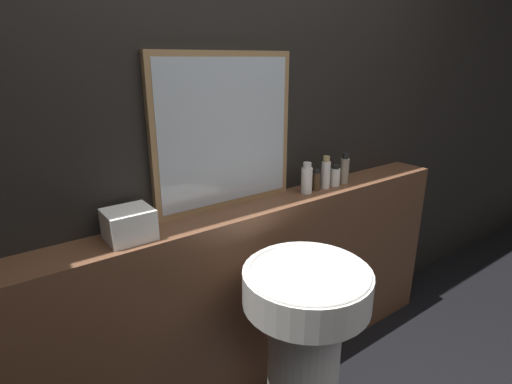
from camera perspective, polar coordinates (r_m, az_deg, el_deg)
name	(u,v)px	position (r m, az deg, el deg)	size (l,w,h in m)	color
wall_back	(240,137)	(1.85, -2.34, 7.86)	(8.00, 0.06, 2.50)	black
vanity_counter	(257,296)	(2.04, 0.21, -14.60)	(2.43, 0.22, 0.96)	brown
pedestal_sink	(304,343)	(1.70, 6.89, -20.63)	(0.49, 0.49, 0.86)	white
mirror	(225,132)	(1.74, -4.41, 8.50)	(0.69, 0.03, 0.67)	#937047
towel_stack	(129,224)	(1.55, -17.70, -4.41)	(0.17, 0.15, 0.11)	white
shampoo_bottle	(307,179)	(1.99, 7.25, 1.86)	(0.06, 0.06, 0.16)	white
conditioner_bottle	(316,181)	(2.04, 8.63, 1.61)	(0.04, 0.04, 0.11)	#4C3823
lotion_bottle	(326,173)	(2.08, 9.92, 2.63)	(0.05, 0.05, 0.17)	white
body_wash_bottle	(335,176)	(2.13, 11.22, 2.26)	(0.05, 0.05, 0.11)	white
hand_soap_bottle	(344,169)	(2.18, 12.53, 3.18)	(0.05, 0.05, 0.17)	gray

